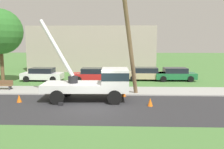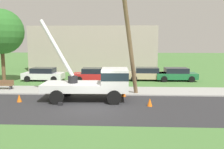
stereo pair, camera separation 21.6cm
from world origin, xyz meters
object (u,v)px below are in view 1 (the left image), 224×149
Objects in this scene: traffic_cone_curbside at (124,93)px; roadside_tree_near at (0,32)px; parked_sedan_tan at (146,74)px; park_bench at (4,85)px; parked_sedan_red at (93,75)px; parked_sedan_white at (42,74)px; traffic_cone_behind at (19,98)px; leaning_utility_pole at (129,39)px; utility_truck at (97,81)px; traffic_cone_ahead at (150,102)px; parked_sedan_green at (175,74)px.

roadside_tree_near is (-12.30, 5.36, 4.98)m from traffic_cone_curbside.
park_bench is at bearing -155.52° from parked_sedan_tan.
parked_sedan_red reaches higher than park_bench.
parked_sedan_white is at bearing 28.24° from roadside_tree_near.
leaning_utility_pole is at bearing 13.63° from traffic_cone_behind.
leaning_utility_pole is (2.36, 1.13, 3.05)m from utility_truck.
parked_sedan_white is at bearing 128.83° from utility_truck.
leaning_utility_pole is 9.15m from traffic_cone_behind.
parked_sedan_white and parked_sedan_tan have the same top height.
traffic_cone_behind is at bearing -82.03° from parked_sedan_white.
leaning_utility_pole is 15.55× the size of traffic_cone_ahead.
utility_truck reaches higher than traffic_cone_ahead.
park_bench is at bearing 169.26° from traffic_cone_curbside.
traffic_cone_curbside is 11.41m from parked_sedan_white.
parked_sedan_white is at bearing -176.10° from parked_sedan_tan.
leaning_utility_pole reaches higher than utility_truck.
parked_sedan_red is 9.00m from park_bench.
traffic_cone_behind is at bearing -171.91° from utility_truck.
traffic_cone_curbside is 0.07× the size of roadside_tree_near.
parked_sedan_white is 5.57m from parked_sedan_red.
leaning_utility_pole reaches higher than park_bench.
utility_truck is at bearing 8.09° from traffic_cone_behind.
parked_sedan_white reaches higher than park_bench.
parked_sedan_red is 2.77× the size of park_bench.
parked_sedan_green is (5.74, 7.85, 0.43)m from traffic_cone_curbside.
traffic_cone_ahead is 0.13× the size of parked_sedan_green.
parked_sedan_green is 0.59× the size of roadside_tree_near.
parked_sedan_white reaches higher than traffic_cone_curbside.
traffic_cone_ahead is 0.13× the size of parked_sedan_tan.
park_bench is (-8.65, 3.29, -0.95)m from utility_truck.
parked_sedan_tan is at bearing 72.16° from traffic_cone_curbside.
parked_sedan_white is 6.03m from roadside_tree_near.
utility_truck is 1.53× the size of parked_sedan_white.
utility_truck is 9.30m from park_bench.
parked_sedan_green is at bearing 19.66° from park_bench.
traffic_cone_ahead is at bearing -30.06° from roadside_tree_near.
parked_sedan_green is (14.55, 0.62, 0.00)m from parked_sedan_white.
parked_sedan_green is 18.77m from roadside_tree_near.
park_bench is at bearing -63.10° from roadside_tree_near.
park_bench is (-7.37, -5.16, -0.25)m from parked_sedan_red.
roadside_tree_near is at bearing 149.94° from traffic_cone_ahead.
leaning_utility_pole is 12.39m from parked_sedan_white.
traffic_cone_curbside is 14.31m from roadside_tree_near.
parked_sedan_red is at bearing 116.63° from traffic_cone_ahead.
parked_sedan_red and parked_sedan_green have the same top height.
roadside_tree_near is at bearing -172.14° from parked_sedan_green.
utility_truck is at bearing -130.13° from parked_sedan_green.
utility_truck is 2.60m from traffic_cone_curbside.
utility_truck is 12.22× the size of traffic_cone_ahead.
utility_truck is 1.55× the size of parked_sedan_tan.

